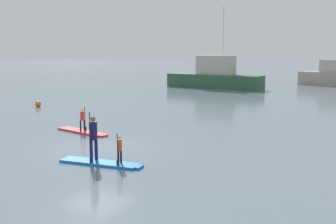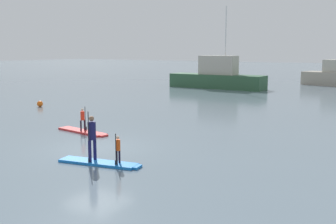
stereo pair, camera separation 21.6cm
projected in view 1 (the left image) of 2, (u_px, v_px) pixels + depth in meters
The scene contains 8 objects.
ground_plane at pixel (98, 148), 17.87m from camera, with size 240.00×240.00×0.00m, color slate.
paddleboard_near at pixel (83, 132), 21.12m from camera, with size 3.43×1.07×0.10m.
paddler_child_solo at pixel (82, 118), 21.02m from camera, with size 0.23×0.40×1.23m.
paddleboard_far at pixel (101, 163), 15.32m from camera, with size 3.32×1.26×0.10m.
paddler_adult at pixel (93, 135), 15.26m from camera, with size 0.35×0.53×1.91m.
paddler_child_front at pixel (119, 148), 14.94m from camera, with size 0.21×0.37×1.16m.
fishing_boat_white_large at pixel (215, 77), 45.02m from camera, with size 10.86×2.77×8.80m.
mooring_buoy_mid at pixel (38, 104), 30.50m from camera, with size 0.44×0.44×0.44m, color orange.
Camera 1 is at (11.73, -13.24, 4.27)m, focal length 43.81 mm.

